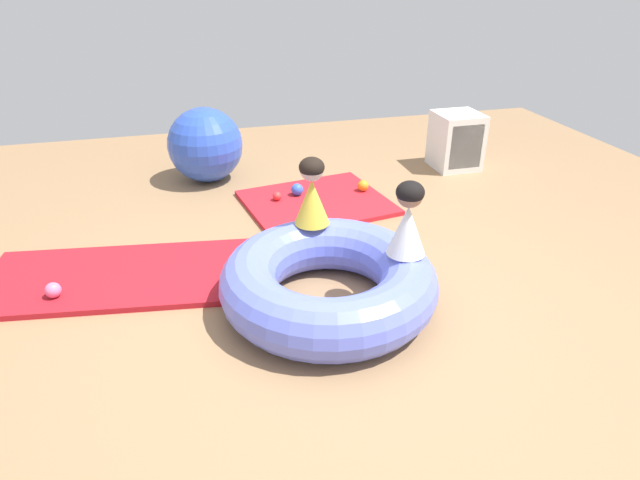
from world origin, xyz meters
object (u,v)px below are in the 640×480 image
(play_ball_orange, at_px, (363,186))
(child_in_white, at_px, (408,219))
(child_in_yellow, at_px, (312,192))
(exercise_ball_large, at_px, (205,145))
(play_ball_pink, at_px, (53,290))
(play_ball_blue, at_px, (297,190))
(storage_cube, at_px, (457,141))
(play_ball_red, at_px, (277,196))
(inflatable_cushion, at_px, (328,281))

(play_ball_orange, bearing_deg, child_in_white, -100.83)
(child_in_yellow, height_order, play_ball_orange, child_in_yellow)
(exercise_ball_large, bearing_deg, play_ball_orange, -29.20)
(child_in_yellow, xyz_separation_m, play_ball_pink, (-1.68, 0.02, -0.49))
(child_in_yellow, height_order, play_ball_blue, child_in_yellow)
(storage_cube, bearing_deg, play_ball_pink, -156.25)
(play_ball_red, relative_size, play_ball_orange, 0.77)
(exercise_ball_large, height_order, storage_cube, exercise_ball_large)
(play_ball_blue, xyz_separation_m, play_ball_pink, (-1.84, -1.20, -0.00))
(child_in_white, distance_m, child_in_yellow, 0.70)
(inflatable_cushion, relative_size, storage_cube, 2.39)
(play_ball_red, bearing_deg, play_ball_pink, -145.50)
(exercise_ball_large, bearing_deg, inflatable_cushion, -76.94)
(child_in_white, bearing_deg, exercise_ball_large, 41.28)
(inflatable_cushion, xyz_separation_m, child_in_yellow, (0.02, 0.47, 0.40))
(storage_cube, bearing_deg, child_in_yellow, -140.21)
(inflatable_cushion, relative_size, child_in_white, 2.90)
(play_ball_blue, bearing_deg, child_in_white, -81.06)
(inflatable_cushion, height_order, child_in_yellow, child_in_yellow)
(play_ball_pink, relative_size, storage_cube, 0.18)
(child_in_white, xyz_separation_m, play_ball_orange, (0.33, 1.70, -0.49))
(play_ball_blue, distance_m, play_ball_pink, 2.20)
(inflatable_cushion, bearing_deg, storage_cube, 46.86)
(play_ball_orange, bearing_deg, exercise_ball_large, 150.80)
(exercise_ball_large, bearing_deg, play_ball_blue, -43.24)
(child_in_yellow, xyz_separation_m, play_ball_blue, (0.17, 1.22, -0.49))
(child_in_white, relative_size, storage_cube, 0.82)
(play_ball_orange, relative_size, storage_cube, 0.18)
(play_ball_blue, relative_size, play_ball_pink, 1.09)
(play_ball_red, height_order, play_ball_orange, play_ball_orange)
(play_ball_red, bearing_deg, child_in_yellow, -88.54)
(child_in_yellow, xyz_separation_m, storage_cube, (1.92, 1.60, -0.30))
(child_in_white, distance_m, play_ball_orange, 1.80)
(child_in_white, bearing_deg, play_ball_pink, 94.08)
(child_in_yellow, bearing_deg, storage_cube, 97.70)
(play_ball_red, bearing_deg, play_ball_orange, 0.78)
(inflatable_cushion, distance_m, play_ball_blue, 1.69)
(play_ball_red, bearing_deg, play_ball_blue, 18.98)
(child_in_white, height_order, storage_cube, child_in_white)
(play_ball_pink, height_order, play_ball_orange, play_ball_orange)
(child_in_white, distance_m, play_ball_pink, 2.25)
(inflatable_cushion, bearing_deg, play_ball_blue, 83.78)
(child_in_white, distance_m, play_ball_red, 1.83)
(child_in_yellow, distance_m, exercise_ball_large, 2.00)
(play_ball_blue, relative_size, play_ball_orange, 1.08)
(play_ball_blue, bearing_deg, play_ball_orange, -5.38)
(play_ball_blue, relative_size, exercise_ball_large, 0.15)
(child_in_yellow, height_order, play_ball_red, child_in_yellow)
(storage_cube, bearing_deg, play_ball_red, -167.00)
(child_in_yellow, bearing_deg, play_ball_pink, -122.62)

